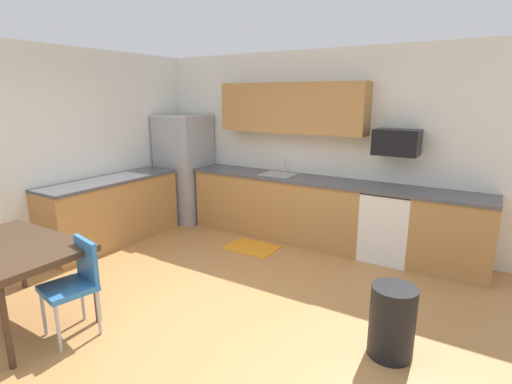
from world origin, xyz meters
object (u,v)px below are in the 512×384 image
(microwave, at_px, (397,142))
(chair_near_table, at_px, (76,280))
(refrigerator, at_px, (185,168))
(oven_range, at_px, (388,224))
(dining_table, at_px, (9,251))
(trash_bin, at_px, (392,322))

(microwave, relative_size, chair_near_table, 0.64)
(refrigerator, distance_m, microwave, 3.44)
(oven_range, bearing_deg, dining_table, -127.34)
(chair_near_table, height_order, trash_bin, chair_near_table)
(microwave, distance_m, dining_table, 4.37)
(dining_table, bearing_deg, trash_bin, 23.30)
(refrigerator, relative_size, dining_table, 1.26)
(oven_range, xyz_separation_m, trash_bin, (0.54, -2.02, -0.16))
(chair_near_table, bearing_deg, trash_bin, 24.87)
(microwave, height_order, dining_table, microwave)
(microwave, xyz_separation_m, chair_near_table, (-1.90, -3.25, -1.00))
(refrigerator, bearing_deg, dining_table, -75.84)
(dining_table, height_order, chair_near_table, chair_near_table)
(microwave, bearing_deg, oven_range, -90.00)
(microwave, bearing_deg, refrigerator, -176.95)
(refrigerator, relative_size, microwave, 3.26)
(refrigerator, height_order, dining_table, refrigerator)
(refrigerator, bearing_deg, chair_near_table, -64.33)
(refrigerator, height_order, microwave, refrigerator)
(refrigerator, distance_m, chair_near_table, 3.42)
(chair_near_table, bearing_deg, oven_range, 58.84)
(refrigerator, distance_m, trash_bin, 4.41)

